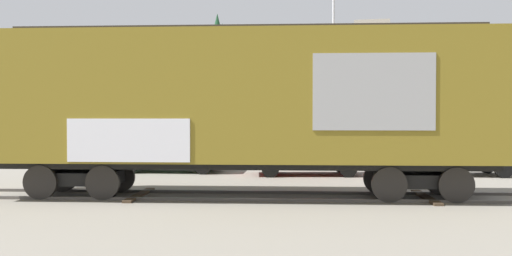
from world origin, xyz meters
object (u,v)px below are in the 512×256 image
Objects in this scene: freight_car at (246,100)px; parked_car_red at (307,152)px; parked_car_green at (171,151)px; parked_car_white at (457,154)px; flagpole at (333,23)px.

freight_car reaches higher than parked_car_red.
parked_car_green is 1.02× the size of parked_car_white.
parked_car_red is (5.46, -0.51, 0.02)m from parked_car_green.
flagpole is (2.65, 10.40, 3.83)m from freight_car.
freight_car is at bearing -58.53° from parked_car_green.
parked_car_green is at bearing -148.67° from flagpole.
flagpole is 2.36× the size of parked_car_white.
parked_car_white is at bearing 41.69° from freight_car.
flagpole is 2.27× the size of parked_car_red.
parked_car_red is at bearing -175.00° from parked_car_white.
parked_car_red is (1.54, 5.89, -1.81)m from freight_car.
flagpole is at bearing 31.33° from parked_car_green.
freight_car is 9.77m from parked_car_white.
freight_car is at bearing -104.66° from parked_car_red.
flagpole is at bearing 76.15° from parked_car_red.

